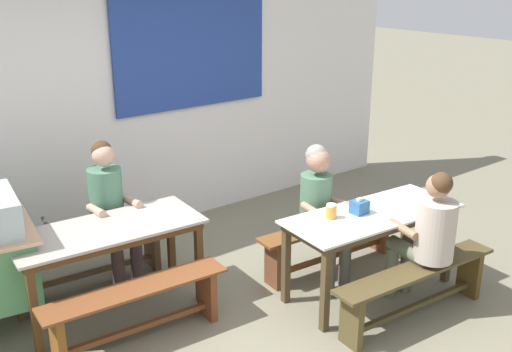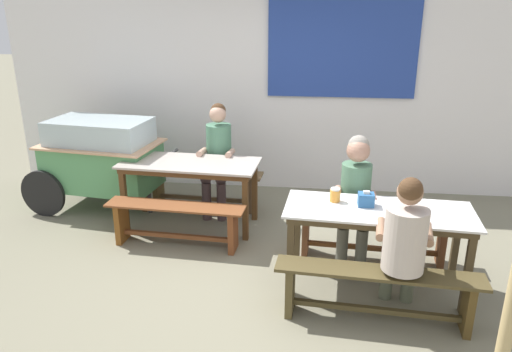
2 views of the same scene
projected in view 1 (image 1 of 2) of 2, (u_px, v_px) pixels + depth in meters
ground_plane at (271, 325)px, 4.93m from camera, size 40.00×40.00×0.00m
backdrop_wall at (127, 86)px, 6.23m from camera, size 7.46×0.23×3.07m
dining_table_far at (107, 236)px, 4.92m from camera, size 1.59×0.77×0.77m
dining_table_near at (372, 221)px, 5.22m from camera, size 1.67×0.76×0.77m
bench_far_back at (89, 253)px, 5.47m from camera, size 1.49×0.40×0.47m
bench_far_front at (137, 307)px, 4.63m from camera, size 1.49×0.38×0.47m
bench_near_back at (330, 238)px, 5.77m from camera, size 1.59×0.36×0.47m
bench_near_front at (416, 285)px, 4.91m from camera, size 1.65×0.37×0.47m
person_center_facing at (110, 206)px, 5.38m from camera, size 0.42×0.57×1.34m
person_near_front at (428, 232)px, 4.93m from camera, size 0.47×0.60×1.27m
person_right_near_table at (321, 203)px, 5.46m from camera, size 0.43×0.55×1.28m
tissue_box at (359, 207)px, 5.15m from camera, size 0.14×0.12×0.14m
condiment_jar at (331, 211)px, 5.05m from camera, size 0.09×0.09×0.13m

